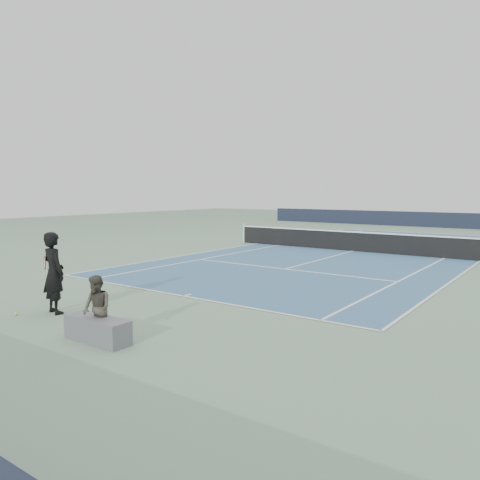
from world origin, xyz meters
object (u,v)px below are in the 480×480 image
Objects in this scene: tennis_player at (54,273)px; spectator_bench at (97,318)px; tennis_ball at (16,314)px; tennis_net at (353,241)px.

tennis_player is 2.72m from spectator_bench.
tennis_player is at bearing 163.70° from spectator_bench.
tennis_net is at bearing 83.32° from tennis_ball.
tennis_net is 176.48× the size of tennis_ball.
tennis_net is 15.00m from tennis_player.
tennis_player is at bearing 50.41° from tennis_ball.
tennis_ball is at bearing -129.59° from tennis_player.
spectator_bench is (3.11, -0.09, 0.42)m from tennis_ball.
spectator_bench is at bearing -1.72° from tennis_ball.
tennis_net is 6.70× the size of tennis_player.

